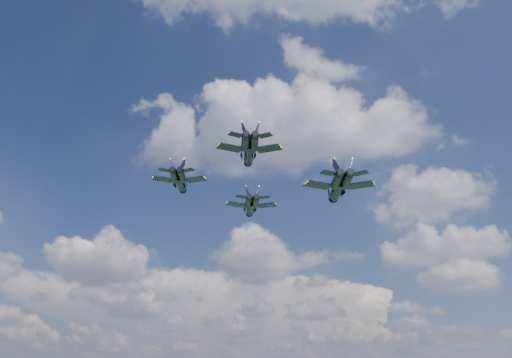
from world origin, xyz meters
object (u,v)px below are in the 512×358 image
Objects in this scene: jet_lead at (251,208)px; jet_right at (337,190)px; jet_left at (181,183)px; jet_slot at (249,154)px.

jet_right reaches higher than jet_lead.
jet_slot is (16.73, -12.65, -1.13)m from jet_left.
jet_left reaches higher than jet_slot.
jet_left is 31.33m from jet_right.
jet_lead is 30.79m from jet_slot.
jet_slot is at bearing -132.72° from jet_right.
jet_lead is 20.93m from jet_right.
jet_slot is (-12.91, -22.80, -1.03)m from jet_right.
jet_right reaches higher than jet_left.
jet_left is at bearing -174.30° from jet_right.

